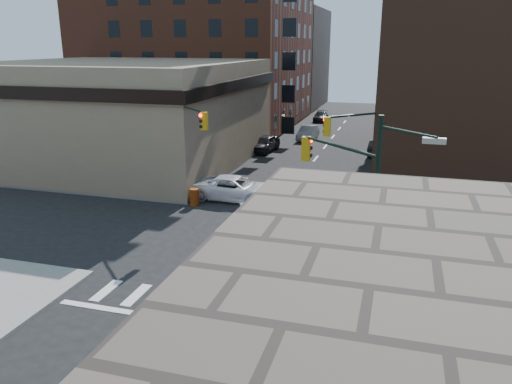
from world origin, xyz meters
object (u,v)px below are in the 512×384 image
Objects in this scene: barrel_road at (343,210)px; parked_car_wnear at (265,144)px; parked_car_wfar at (308,133)px; parked_car_enear at (377,148)px; barricade_se_a at (358,302)px; barricade_nw_a at (189,185)px; pedestrian_b at (142,184)px; police_car at (276,221)px; pedestrian_a at (200,177)px; pickup at (236,188)px; barrel_bank at (194,197)px.

parked_car_wnear is at bearing 118.87° from barrel_road.
parked_car_wfar reaches higher than parked_car_enear.
parked_car_wnear is 31.80m from barricade_se_a.
parked_car_enear is at bearing 66.24° from barricade_nw_a.
pedestrian_b is at bearing 47.85° from barricade_se_a.
pedestrian_a reaches higher than police_car.
pedestrian_a is 4.39m from pedestrian_b.
pickup is 1.37× the size of parked_car_enear.
barrel_bank is (-2.28, -1.93, -0.25)m from pickup.
parked_car_enear is 20.27m from pedestrian_a.
parked_car_wnear is 15.85m from barricade_nw_a.
barrel_bank is 1.07× the size of barricade_se_a.
parked_car_wnear is 4.16× the size of barrel_road.
police_car is 7.36m from barrel_bank.
barrel_road is (6.97, -25.67, -0.21)m from parked_car_wfar.
parked_car_wfar reaches higher than barricade_se_a.
pedestrian_a is 19.60m from barricade_se_a.
pedestrian_a is 1.28× the size of barricade_nw_a.
barrel_bank is at bearing 98.86° from police_car.
parked_car_wnear is (-2.28, 16.26, -0.01)m from pickup.
parked_car_wfar is 25.94m from barrel_bank.
parked_car_wfar reaches higher than police_car.
pedestrian_b is at bearing 174.49° from barrel_bank.
parked_car_wfar is 1.10× the size of parked_car_enear.
parked_car_enear is 21.36m from barricade_nw_a.
pickup is (-4.22, 5.37, 0.12)m from police_car.
pickup is 16.36m from barricade_se_a.
pedestrian_a is at bearing -96.98° from parked_car_wfar.
parked_car_wfar is at bearing -34.07° from parked_car_enear.
barrel_bank is at bearing -83.63° from parked_car_wnear.
barricade_se_a is (1.93, -11.40, -0.02)m from barrel_road.
pedestrian_b is at bearing -102.56° from parked_car_wfar.
police_car is 4.96m from barrel_road.
pickup is at bearing -75.63° from parked_car_wnear.
barricade_nw_a is at bearing 90.34° from police_car.
pedestrian_b is at bearing -120.86° from pedestrian_a.
parked_car_wnear is 14.77m from pedestrian_a.
pickup reaches higher than barricade_nw_a.
barricade_se_a is (11.90, -11.30, -0.02)m from barrel_bank.
parked_car_wfar is 22.67m from pedestrian_a.
barricade_se_a is (12.90, -14.75, -0.44)m from pedestrian_a.
pedestrian_b is 3.41m from barricade_nw_a.
pickup is at bearing -88.54° from parked_car_wfar.
pedestrian_a is at bearing 80.25° from barricade_nw_a.
parked_car_wnear is at bearing -108.41° from parked_car_wfar.
barrel_road is (7.69, -1.83, -0.25)m from pickup.
barrel_bank is (-6.50, 3.45, -0.13)m from police_car.
pedestrian_b is at bearing 106.26° from pickup.
parked_car_enear is 3.28× the size of barricade_nw_a.
barricade_se_a is at bearing -61.65° from parked_car_wnear.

